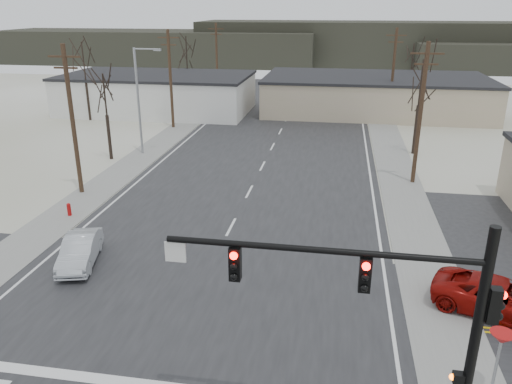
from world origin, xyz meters
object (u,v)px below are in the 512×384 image
traffic_signal_mast (404,308)px  car_far_a (329,107)px  car_parked_red (500,298)px  fire_hydrant (69,209)px  car_far_b (300,82)px  sedan_crossing (80,251)px

traffic_signal_mast → car_far_a: (-3.21, 48.15, -3.84)m
car_far_a → car_parked_red: 41.46m
traffic_signal_mast → fire_hydrant: 23.39m
traffic_signal_mast → fire_hydrant: size_ratio=10.29×
car_parked_red → car_far_b: bearing=35.0°
traffic_signal_mast → car_far_b: traffic_signal_mast is taller
car_far_a → fire_hydrant: bearing=78.0°
fire_hydrant → sedan_crossing: (3.69, -5.54, 0.30)m
fire_hydrant → car_far_a: car_far_a is taller
sedan_crossing → car_far_b: size_ratio=1.16×
car_parked_red → sedan_crossing: bearing=109.3°
car_parked_red → car_far_a: bearing=34.1°
sedan_crossing → car_far_a: bearing=59.3°
car_far_b → car_parked_red: car_parked_red is taller
fire_hydrant → sedan_crossing: sedan_crossing is taller
traffic_signal_mast → car_far_a: traffic_signal_mast is taller
traffic_signal_mast → car_far_b: bearing=97.0°
traffic_signal_mast → sedan_crossing: (-14.40, 8.66, -3.92)m
fire_hydrant → car_parked_red: (23.16, -6.68, 0.33)m
fire_hydrant → car_far_a: size_ratio=0.16×
sedan_crossing → car_far_b: bearing=69.5°
car_far_a → car_far_b: 21.64m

